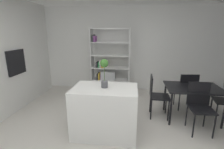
{
  "coord_description": "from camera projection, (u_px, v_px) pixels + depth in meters",
  "views": [
    {
      "loc": [
        0.3,
        -2.58,
        1.9
      ],
      "look_at": [
        -0.12,
        0.61,
        1.06
      ],
      "focal_mm": 26.69,
      "sensor_mm": 36.0,
      "label": 1
    }
  ],
  "objects": [
    {
      "name": "potted_plant_on_island",
      "position": [
        104.0,
        71.0,
        2.92
      ],
      "size": [
        0.14,
        0.14,
        0.51
      ],
      "color": "#4C4C51",
      "rests_on": "kitchen_island"
    },
    {
      "name": "dining_chair_island_side",
      "position": [
        155.0,
        93.0,
        3.7
      ],
      "size": [
        0.44,
        0.44,
        0.95
      ],
      "rotation": [
        0.0,
        0.0,
        1.53
      ],
      "color": "black",
      "rests_on": "ground_plane"
    },
    {
      "name": "dining_table",
      "position": [
        193.0,
        90.0,
        3.57
      ],
      "size": [
        1.13,
        0.81,
        0.74
      ],
      "color": "black",
      "rests_on": "ground_plane"
    },
    {
      "name": "dining_chair_near",
      "position": [
        200.0,
        103.0,
        3.19
      ],
      "size": [
        0.43,
        0.47,
        0.95
      ],
      "rotation": [
        0.0,
        0.0,
        0.03
      ],
      "color": "black",
      "rests_on": "ground_plane"
    },
    {
      "name": "back_partition",
      "position": [
        124.0,
        49.0,
        5.35
      ],
      "size": [
        6.33,
        0.06,
        2.65
      ],
      "primitive_type": "cube",
      "color": "white",
      "rests_on": "ground_plane"
    },
    {
      "name": "kitchen_island",
      "position": [
        105.0,
        111.0,
        3.09
      ],
      "size": [
        1.16,
        0.75,
        0.91
      ],
      "primitive_type": "cube",
      "color": "silver",
      "rests_on": "ground_plane"
    },
    {
      "name": "open_bookshelf",
      "position": [
        108.0,
        65.0,
        5.15
      ],
      "size": [
        1.17,
        0.38,
        1.98
      ],
      "color": "white",
      "rests_on": "ground_plane"
    },
    {
      "name": "built_in_oven",
      "position": [
        16.0,
        62.0,
        3.93
      ],
      "size": [
        0.06,
        0.58,
        0.58
      ],
      "color": "black",
      "rests_on": "ground_plane"
    },
    {
      "name": "ground_plane",
      "position": [
        114.0,
        140.0,
        2.99
      ],
      "size": [
        8.7,
        8.7,
        0.0
      ],
      "primitive_type": "plane",
      "color": "beige"
    },
    {
      "name": "dining_chair_far",
      "position": [
        187.0,
        88.0,
        4.01
      ],
      "size": [
        0.46,
        0.46,
        0.93
      ],
      "rotation": [
        0.0,
        0.0,
        3.23
      ],
      "color": "black",
      "rests_on": "ground_plane"
    }
  ]
}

